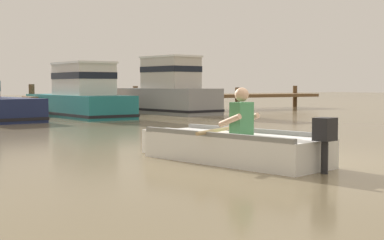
% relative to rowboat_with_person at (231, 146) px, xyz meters
% --- Properties ---
extents(ground_plane, '(120.00, 120.00, 0.00)m').
position_rel_rowboat_with_person_xyz_m(ground_plane, '(0.75, -0.25, -0.25)').
color(ground_plane, '#7A6B4C').
extents(wooden_dock, '(15.03, 1.64, 1.24)m').
position_rel_rowboat_with_person_xyz_m(wooden_dock, '(7.94, 15.66, 0.41)').
color(wooden_dock, brown).
rests_on(wooden_dock, ground).
extents(rowboat_with_person, '(1.87, 3.69, 1.19)m').
position_rel_rowboat_with_person_xyz_m(rowboat_with_person, '(0.00, 0.00, 0.00)').
color(rowboat_with_person, white).
rests_on(rowboat_with_person, ground).
extents(moored_boat_teal, '(2.56, 6.28, 2.07)m').
position_rel_rowboat_with_person_xyz_m(moored_boat_teal, '(1.87, 13.21, 0.51)').
color(moored_boat_teal, '#1E727A').
rests_on(moored_boat_teal, ground).
extents(moored_boat_grey, '(2.88, 5.85, 2.42)m').
position_rel_rowboat_with_person_xyz_m(moored_boat_grey, '(5.83, 13.77, 0.64)').
color(moored_boat_grey, gray).
rests_on(moored_boat_grey, ground).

